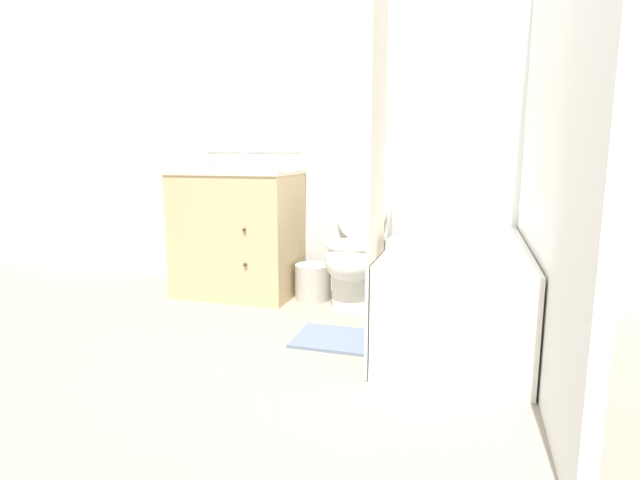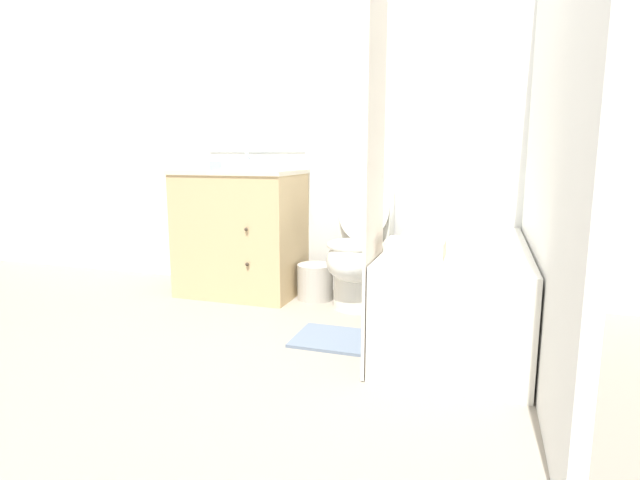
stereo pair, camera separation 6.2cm
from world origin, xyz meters
name	(u,v)px [view 1 (the left image)]	position (x,y,z in m)	size (l,w,h in m)	color
ground_plane	(255,390)	(0.00, 0.00, 0.00)	(14.00, 14.00, 0.00)	gray
wall_back	(348,116)	(-0.01, 1.65, 1.25)	(8.00, 0.06, 2.50)	silver
wall_right	(549,98)	(1.17, 0.81, 1.25)	(0.05, 2.63, 2.50)	silver
vanity_cabinet	(238,231)	(-0.72, 1.35, 0.45)	(0.84, 0.59, 0.88)	tan
sink_faucet	(248,164)	(-0.72, 1.54, 0.92)	(0.14, 0.12, 0.12)	silver
toilet	(357,251)	(0.15, 1.30, 0.37)	(0.36, 0.63, 0.84)	silver
bathtub	(456,289)	(0.79, 0.92, 0.26)	(0.69, 1.41, 0.52)	silver
shower_curtain	(377,164)	(0.44, 0.39, 0.95)	(0.02, 0.36, 1.89)	silver
wastebasket	(313,282)	(-0.17, 1.36, 0.12)	(0.25, 0.25, 0.24)	#B7B2A8
tissue_box	(250,164)	(-0.66, 1.44, 0.92)	(0.14, 0.12, 0.10)	silver
hand_towel_folded	(194,166)	(-0.96, 1.20, 0.91)	(0.28, 0.16, 0.06)	silver
bath_towel_folded	(417,248)	(0.61, 0.48, 0.56)	(0.26, 0.19, 0.08)	beige
bath_mat	(344,340)	(0.23, 0.65, 0.01)	(0.53, 0.36, 0.02)	slate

